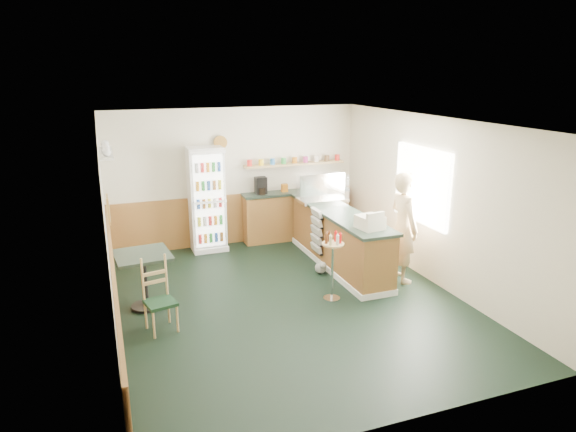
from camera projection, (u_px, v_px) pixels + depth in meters
name	position (u px, v px, depth m)	size (l,w,h in m)	color
ground	(288.00, 301.00, 7.81)	(6.00, 6.00, 0.00)	black
room_envelope	(258.00, 194.00, 7.97)	(5.04, 6.02, 2.72)	beige
service_counter	(339.00, 241.00, 9.10)	(0.68, 3.01, 1.01)	olive
back_counter	(295.00, 213.00, 10.58)	(2.24, 0.42, 1.69)	olive
drinks_fridge	(207.00, 200.00, 9.79)	(0.66, 0.54, 2.00)	white
display_case	(323.00, 188.00, 9.55)	(0.90, 0.47, 0.51)	silver
cash_register	(370.00, 222.00, 7.95)	(0.35, 0.37, 0.20)	beige
shopkeeper	(403.00, 227.00, 8.36)	(0.61, 0.44, 1.83)	tan
condiment_stand	(333.00, 257.00, 7.69)	(0.34, 0.34, 1.05)	silver
newspaper_rack	(317.00, 231.00, 9.09)	(0.09, 0.40, 0.81)	black
cafe_table	(144.00, 270.00, 7.43)	(0.84, 0.84, 0.85)	black
cafe_chair	(159.00, 292.00, 6.86)	(0.45, 0.45, 1.01)	black
dog_doorstop	(321.00, 267.00, 8.82)	(0.20, 0.26, 0.24)	gray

